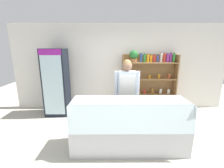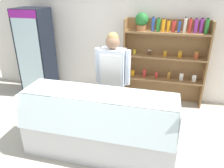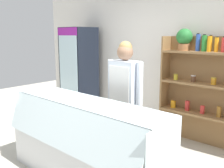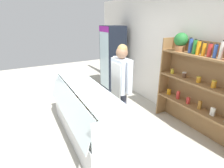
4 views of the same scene
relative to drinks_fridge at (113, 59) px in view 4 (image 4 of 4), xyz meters
name	(u,v)px [view 4 (image 4 of 4)]	position (x,y,z in m)	size (l,w,h in m)	color
ground_plane	(88,133)	(1.90, -1.60, -0.98)	(12.00, 12.00, 0.00)	#B7B2A3
back_wall	(172,56)	(1.90, 0.52, 0.37)	(6.80, 0.10, 2.70)	white
drinks_fridge	(113,59)	(0.00, 0.00, 0.00)	(0.65, 0.60, 1.95)	black
shelving_unit	(198,79)	(2.76, 0.30, 0.11)	(1.68, 0.29, 1.90)	olive
deli_display_case	(86,122)	(1.96, -1.64, -0.66)	(2.21, 0.74, 1.01)	silver
shop_clerk	(121,81)	(1.99, -0.89, 0.04)	(0.60, 0.25, 1.71)	#383D51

